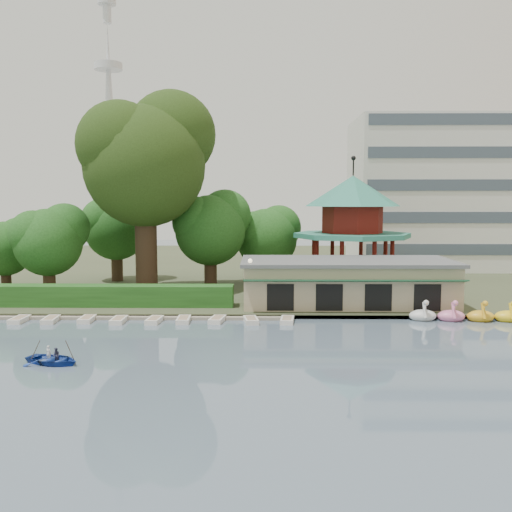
{
  "coord_description": "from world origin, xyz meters",
  "views": [
    {
      "loc": [
        2.53,
        -28.1,
        9.49
      ],
      "look_at": [
        2.0,
        18.0,
        5.0
      ],
      "focal_mm": 40.0,
      "sensor_mm": 36.0,
      "label": 1
    }
  ],
  "objects_px": {
    "rowboat_with_passengers": "(52,355)",
    "big_tree": "(147,156)",
    "boathouse": "(347,281)",
    "dock": "(83,317)",
    "pavilion": "(352,220)"
  },
  "relations": [
    {
      "from": "rowboat_with_passengers",
      "to": "big_tree",
      "type": "bearing_deg",
      "value": 87.85
    },
    {
      "from": "boathouse",
      "to": "big_tree",
      "type": "distance_m",
      "value": 22.93
    },
    {
      "from": "dock",
      "to": "boathouse",
      "type": "xyz_separation_m",
      "value": [
        22.0,
        4.77,
        2.25
      ]
    },
    {
      "from": "dock",
      "to": "rowboat_with_passengers",
      "type": "bearing_deg",
      "value": -80.06
    },
    {
      "from": "pavilion",
      "to": "big_tree",
      "type": "bearing_deg",
      "value": -169.64
    },
    {
      "from": "pavilion",
      "to": "rowboat_with_passengers",
      "type": "distance_m",
      "value": 35.91
    },
    {
      "from": "dock",
      "to": "boathouse",
      "type": "distance_m",
      "value": 22.62
    },
    {
      "from": "pavilion",
      "to": "boathouse",
      "type": "bearing_deg",
      "value": -101.28
    },
    {
      "from": "big_tree",
      "to": "rowboat_with_passengers",
      "type": "distance_m",
      "value": 27.41
    },
    {
      "from": "dock",
      "to": "boathouse",
      "type": "bearing_deg",
      "value": 12.24
    },
    {
      "from": "big_tree",
      "to": "boathouse",
      "type": "bearing_deg",
      "value": -18.27
    },
    {
      "from": "boathouse",
      "to": "big_tree",
      "type": "bearing_deg",
      "value": 161.73
    },
    {
      "from": "dock",
      "to": "big_tree",
      "type": "height_order",
      "value": "big_tree"
    },
    {
      "from": "big_tree",
      "to": "rowboat_with_passengers",
      "type": "relative_size",
      "value": 3.62
    },
    {
      "from": "boathouse",
      "to": "rowboat_with_passengers",
      "type": "xyz_separation_m",
      "value": [
        -19.74,
        -17.68,
        -1.88
      ]
    }
  ]
}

